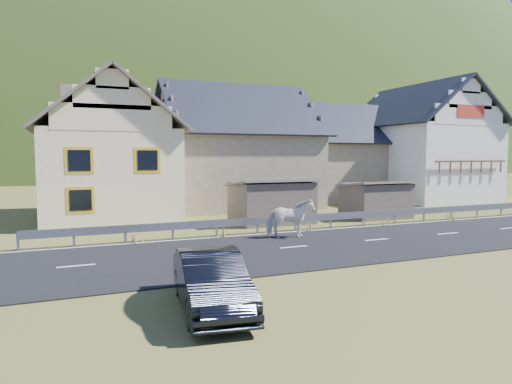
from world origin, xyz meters
name	(u,v)px	position (x,y,z in m)	size (l,w,h in m)	color
ground	(377,241)	(0.00, 0.00, 0.00)	(160.00, 160.00, 0.00)	#424617
road	(377,240)	(0.00, 0.00, 0.02)	(60.00, 7.00, 0.04)	black
lane_markings	(377,240)	(0.00, 0.00, 0.04)	(60.00, 6.60, 0.01)	silver
guardrail	(331,217)	(0.00, 3.68, 0.56)	(28.10, 0.09, 0.75)	#93969B
shed_left	(271,202)	(-2.00, 6.50, 1.10)	(4.30, 3.30, 2.40)	#65584D
shed_right	(376,200)	(4.50, 6.00, 1.00)	(3.80, 2.90, 2.20)	#65584D
house_cream	(106,143)	(-10.00, 12.00, 4.36)	(7.80, 9.80, 8.30)	#FFEFBD
house_stone_a	(235,141)	(-1.00, 15.00, 4.63)	(10.80, 9.80, 8.90)	gray
house_stone_b	(338,148)	(9.00, 17.00, 4.24)	(9.80, 8.80, 8.10)	gray
house_white	(420,138)	(15.00, 14.00, 5.06)	(8.80, 10.80, 9.70)	white
mountain	(112,212)	(5.00, 180.00, -20.00)	(440.00, 280.00, 260.00)	#20390E
horse	(290,218)	(-3.23, 1.85, 0.90)	(2.03, 0.92, 1.71)	silver
car	(211,281)	(-9.10, -5.61, 0.68)	(1.45, 4.15, 1.37)	black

